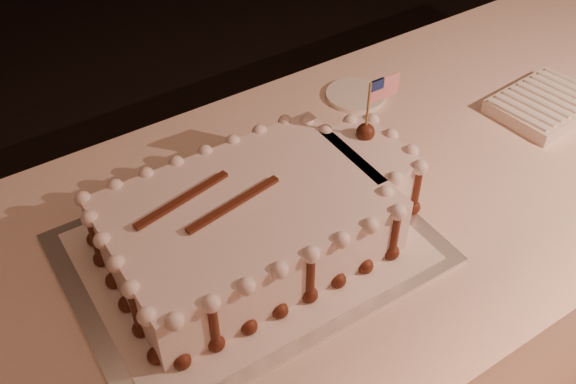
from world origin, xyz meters
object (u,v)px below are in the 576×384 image
cake_board (248,248)px  sheet_cake (263,217)px  napkin_stack (545,104)px  side_plate (355,95)px  banquet_table (315,330)px

cake_board → sheet_cake: size_ratio=1.05×
sheet_cake → napkin_stack: bearing=-0.3°
cake_board → side_plate: size_ratio=4.46×
banquet_table → side_plate: 0.53m
napkin_stack → sheet_cake: bearing=179.7°
napkin_stack → side_plate: (-0.30, 0.26, -0.01)m
banquet_table → side_plate: bearing=42.2°
banquet_table → sheet_cake: sheet_cake is taller
banquet_table → side_plate: (0.27, 0.24, 0.38)m
cake_board → napkin_stack: bearing=0.6°
banquet_table → napkin_stack: 0.69m
cake_board → side_plate: bearing=32.0°
cake_board → napkin_stack: (0.74, -0.00, 0.01)m
cake_board → banquet_table: bearing=6.4°
banquet_table → napkin_stack: size_ratio=10.41×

